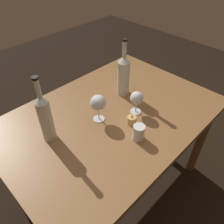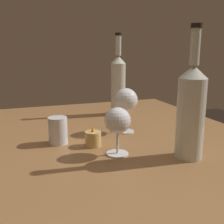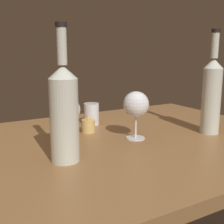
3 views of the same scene
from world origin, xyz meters
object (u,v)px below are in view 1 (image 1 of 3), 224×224
at_px(wine_glass_left, 137,99).
at_px(water_tumbler, 139,133).
at_px(votive_candle, 132,120).
at_px(wine_glass_right, 98,103).
at_px(wine_bottle, 124,75).
at_px(wine_bottle_second, 45,117).

bearing_deg(wine_glass_left, water_tumbler, 43.60).
bearing_deg(wine_glass_left, votive_candle, 27.20).
bearing_deg(water_tumbler, wine_glass_right, -80.43).
distance_m(wine_glass_left, wine_bottle, 0.21).
bearing_deg(wine_bottle, votive_candle, 52.08).
bearing_deg(wine_bottle_second, votive_candle, 148.80).
bearing_deg(wine_bottle, wine_bottle_second, 0.04).
bearing_deg(wine_bottle_second, wine_glass_right, 164.54).
relative_size(wine_bottle_second, water_tumbler, 4.22).
height_order(wine_glass_left, wine_bottle_second, wine_bottle_second).
bearing_deg(votive_candle, water_tumbler, 58.00).
xyz_separation_m(wine_bottle, wine_bottle_second, (0.57, 0.00, 0.01)).
distance_m(wine_glass_right, wine_bottle_second, 0.29).
bearing_deg(water_tumbler, wine_glass_left, -136.40).
distance_m(wine_bottle, votive_candle, 0.32).
bearing_deg(water_tumbler, wine_bottle_second, -46.11).
distance_m(wine_glass_left, votive_candle, 0.13).
relative_size(water_tumbler, votive_candle, 1.32).
distance_m(water_tumbler, votive_candle, 0.12).
height_order(wine_glass_right, wine_bottle_second, wine_bottle_second).
bearing_deg(wine_bottle, wine_glass_left, 64.51).
xyz_separation_m(wine_glass_right, wine_bottle_second, (0.28, -0.08, 0.03)).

